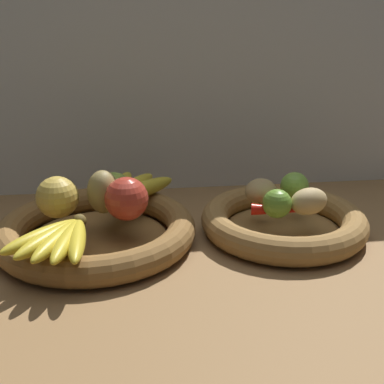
{
  "coord_description": "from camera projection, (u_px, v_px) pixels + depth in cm",
  "views": [
    {
      "loc": [
        -11.15,
        -80.29,
        39.16
      ],
      "look_at": [
        -1.21,
        0.61,
        9.14
      ],
      "focal_mm": 44.61,
      "sensor_mm": 36.0,
      "label": 1
    }
  ],
  "objects": [
    {
      "name": "banana_bunch_back",
      "position": [
        132.0,
        188.0,
        0.96
      ],
      "size": [
        14.48,
        17.54,
        3.19
      ],
      "color": "gold",
      "rests_on": "fruit_bowl_left"
    },
    {
      "name": "fruit_bowl_right",
      "position": [
        283.0,
        221.0,
        0.91
      ],
      "size": [
        31.46,
        31.46,
        5.14
      ],
      "color": "olive",
      "rests_on": "ground_plane"
    },
    {
      "name": "apple_red_right",
      "position": [
        127.0,
        199.0,
        0.84
      ],
      "size": [
        7.77,
        7.77,
        7.77
      ],
      "primitive_type": "sphere",
      "color": "#B73828",
      "rests_on": "fruit_bowl_left"
    },
    {
      "name": "lime_far",
      "position": [
        295.0,
        186.0,
        0.94
      ],
      "size": [
        5.57,
        5.57,
        5.57
      ],
      "primitive_type": "sphere",
      "color": "#7AAD3D",
      "rests_on": "fruit_bowl_right"
    },
    {
      "name": "banana_bunch_front",
      "position": [
        59.0,
        239.0,
        0.75
      ],
      "size": [
        13.57,
        16.38,
        2.7
      ],
      "color": "gold",
      "rests_on": "fruit_bowl_left"
    },
    {
      "name": "chili_pepper",
      "position": [
        283.0,
        210.0,
        0.86
      ],
      "size": [
        11.78,
        4.45,
        2.18
      ],
      "primitive_type": "cone",
      "rotation": [
        0.0,
        1.57,
        -0.2
      ],
      "color": "red",
      "rests_on": "fruit_bowl_right"
    },
    {
      "name": "potato_oblong",
      "position": [
        261.0,
        191.0,
        0.92
      ],
      "size": [
        8.86,
        8.91,
        4.84
      ],
      "primitive_type": "ellipsoid",
      "rotation": [
        0.0,
        0.0,
        0.84
      ],
      "color": "tan",
      "rests_on": "fruit_bowl_right"
    },
    {
      "name": "lime_near",
      "position": [
        277.0,
        204.0,
        0.85
      ],
      "size": [
        5.27,
        5.27,
        5.27
      ],
      "primitive_type": "sphere",
      "color": "olive",
      "rests_on": "fruit_bowl_right"
    },
    {
      "name": "pear_brown",
      "position": [
        103.0,
        192.0,
        0.87
      ],
      "size": [
        6.72,
        7.19,
        8.13
      ],
      "primitive_type": "ellipsoid",
      "rotation": [
        0.0,
        0.0,
        6.11
      ],
      "color": "olive",
      "rests_on": "fruit_bowl_left"
    },
    {
      "name": "apple_golden_left",
      "position": [
        57.0,
        197.0,
        0.85
      ],
      "size": [
        7.59,
        7.59,
        7.59
      ],
      "primitive_type": "sphere",
      "color": "gold",
      "rests_on": "fruit_bowl_left"
    },
    {
      "name": "fruit_bowl_left",
      "position": [
        97.0,
        231.0,
        0.87
      ],
      "size": [
        36.32,
        36.32,
        5.14
      ],
      "color": "brown",
      "rests_on": "ground_plane"
    },
    {
      "name": "back_wall",
      "position": [
        182.0,
        71.0,
        1.08
      ],
      "size": [
        140.0,
        3.0,
        55.0
      ],
      "color": "silver",
      "rests_on": "ground_plane"
    },
    {
      "name": "apple_green_back",
      "position": [
        114.0,
        190.0,
        0.89
      ],
      "size": [
        6.85,
        6.85,
        6.85
      ],
      "primitive_type": "sphere",
      "color": "#8CAD3D",
      "rests_on": "fruit_bowl_left"
    },
    {
      "name": "ground_plane",
      "position": [
        199.0,
        246.0,
        0.9
      ],
      "size": [
        140.0,
        90.0,
        3.0
      ],
      "primitive_type": "cube",
      "color": "olive"
    },
    {
      "name": "potato_small",
      "position": [
        309.0,
        201.0,
        0.87
      ],
      "size": [
        8.55,
        6.88,
        4.99
      ],
      "primitive_type": "ellipsoid",
      "rotation": [
        0.0,
        0.0,
        3.45
      ],
      "color": "tan",
      "rests_on": "fruit_bowl_right"
    }
  ]
}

